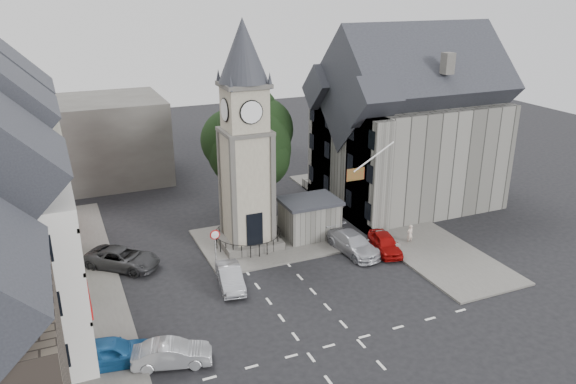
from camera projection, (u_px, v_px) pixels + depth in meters
name	position (u px, v px, depth m)	size (l,w,h in m)	color
ground	(291.00, 296.00, 34.88)	(120.00, 120.00, 0.00)	black
pavement_west	(72.00, 291.00, 35.37)	(6.00, 30.00, 0.14)	#595651
pavement_east	(386.00, 219.00, 46.20)	(6.00, 26.00, 0.14)	#595651
central_island	(267.00, 240.00, 42.29)	(10.00, 8.00, 0.16)	#595651
road_markings	(332.00, 345.00, 30.14)	(20.00, 8.00, 0.01)	silver
clock_tower	(245.00, 139.00, 38.94)	(4.86, 4.86, 16.25)	#4C4944
stone_shelter	(309.00, 218.00, 42.58)	(4.30, 3.30, 3.08)	#55544E
town_tree	(249.00, 136.00, 44.39)	(7.20, 7.20, 10.80)	black
warning_sign_post	(215.00, 241.00, 37.66)	(0.70, 0.19, 2.85)	black
terrace_pink	(7.00, 155.00, 40.61)	(8.10, 7.60, 12.80)	tan
terrace_cream	(2.00, 190.00, 33.72)	(8.10, 7.60, 12.80)	beige
backdrop_west	(57.00, 144.00, 53.14)	(20.00, 10.00, 8.00)	#4C4944
east_building	(407.00, 133.00, 47.97)	(14.40, 11.40, 12.60)	#55544E
east_boundary_wall	(344.00, 211.00, 46.75)	(0.40, 16.00, 0.90)	#55544E
flagpole	(374.00, 157.00, 38.86)	(3.68, 0.10, 2.74)	white
car_west_blue	(110.00, 353.00, 28.30)	(1.79, 4.46, 1.52)	#1A5593
car_west_silver	(172.00, 354.00, 28.38)	(1.39, 3.99, 1.31)	#AFB2B8
car_west_grey	(123.00, 258.00, 38.16)	(2.36, 5.11, 1.42)	#333335
car_island_silver	(230.00, 277.00, 35.78)	(1.42, 4.06, 1.34)	#9A9CA2
car_island_east	(353.00, 243.00, 40.34)	(2.01, 4.95, 1.44)	#B1B2BA
car_east_red	(385.00, 243.00, 40.46)	(1.60, 3.98, 1.36)	#950908
pedestrian	(410.00, 234.00, 41.78)	(0.54, 0.36, 1.49)	beige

